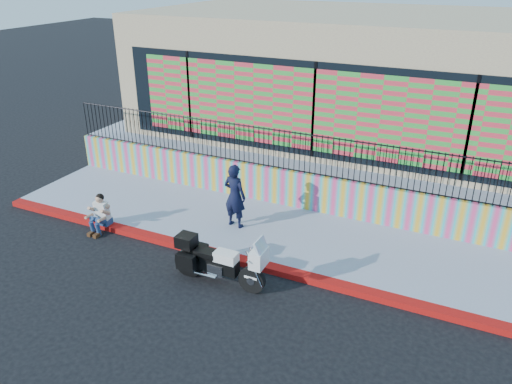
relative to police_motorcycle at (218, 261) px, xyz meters
The scene contains 10 objects.
ground 1.19m from the police_motorcycle, 66.28° to the left, with size 90.00×90.00×0.00m, color black.
red_curb 1.15m from the police_motorcycle, 66.28° to the left, with size 16.00×0.30×0.15m, color #9E0F0B.
sidewalk 2.68m from the police_motorcycle, 80.91° to the left, with size 16.00×3.00×0.15m, color #8A90A6.
mural_wall 4.22m from the police_motorcycle, 84.35° to the left, with size 16.00×0.20×1.10m, color #E23B78.
metal_fence 4.40m from the police_motorcycle, 84.35° to the left, with size 15.80×0.04×1.20m, color black, non-canonical shape.
elevated_platform 9.30m from the police_motorcycle, 87.44° to the left, with size 16.00×10.00×1.25m, color #8A90A6.
storefront_building 9.47m from the police_motorcycle, 87.38° to the left, with size 14.00×8.06×4.00m.
police_motorcycle is the anchor object (origin of this frame).
police_officer 2.53m from the police_motorcycle, 108.26° to the left, with size 0.66×0.43×1.80m, color black.
seated_man 4.16m from the police_motorcycle, behind, with size 0.54×0.71×1.06m.
Camera 1 is at (4.46, -9.28, 6.75)m, focal length 35.00 mm.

